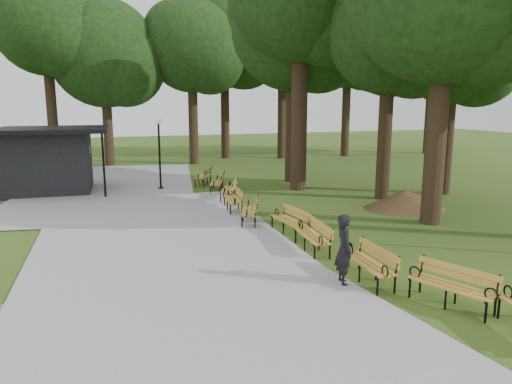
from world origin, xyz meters
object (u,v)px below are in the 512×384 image
object	(u,v)px
person	(344,250)
bench_2	(368,264)
bench_9	(203,176)
lawn_tree_1	(390,33)
lamp_post	(159,139)
bench_7	(228,189)
dirt_mound	(405,199)
bench_5	(249,211)
bench_4	(289,221)
bench_1	(451,287)
bench_3	(312,236)
bench_6	(233,200)
bench_8	(217,182)
lawn_tree_4	(294,29)
kiosk	(48,160)
lawn_tree_5	(454,47)

from	to	relation	value
person	bench_2	distance (m)	0.77
bench_9	lawn_tree_1	xyz separation A→B (m)	(6.73, -6.11, 6.63)
bench_2	lawn_tree_1	bearing A→B (deg)	147.13
lamp_post	bench_7	world-z (taller)	lamp_post
lamp_post	lawn_tree_1	xyz separation A→B (m)	(9.00, -5.51, 4.57)
dirt_mound	lawn_tree_1	distance (m)	6.99
dirt_mound	bench_5	world-z (taller)	bench_5
dirt_mound	bench_4	world-z (taller)	bench_4
lamp_post	bench_1	distance (m)	16.30
bench_3	bench_6	world-z (taller)	same
bench_3	bench_8	xyz separation A→B (m)	(-0.25, 9.87, 0.00)
bench_9	bench_1	bearing A→B (deg)	31.18
bench_5	lawn_tree_4	bearing A→B (deg)	167.13
lamp_post	bench_9	world-z (taller)	lamp_post
bench_6	dirt_mound	bearing A→B (deg)	81.34
lamp_post	bench_9	distance (m)	3.12
bench_3	lawn_tree_4	bearing A→B (deg)	165.03
lamp_post	lawn_tree_1	size ratio (longest dim) A/B	0.36
person	lawn_tree_1	world-z (taller)	lawn_tree_1
bench_3	bench_6	distance (m)	5.74
lawn_tree_4	bench_8	bearing A→B (deg)	-161.81
bench_2	bench_9	size ratio (longest dim) A/B	1.00
bench_4	bench_5	distance (m)	2.00
kiosk	lawn_tree_4	world-z (taller)	lawn_tree_4
bench_3	bench_4	distance (m)	1.83
lawn_tree_5	person	bearing A→B (deg)	-140.36
bench_7	person	bearing A→B (deg)	23.11
lawn_tree_1	lamp_post	bearing A→B (deg)	148.52
person	kiosk	bearing A→B (deg)	37.96
bench_8	bench_9	world-z (taller)	same
bench_8	lawn_tree_5	world-z (taller)	lawn_tree_5
bench_2	bench_3	xyz separation A→B (m)	(-0.23, 2.58, 0.00)
person	lawn_tree_4	xyz separation A→B (m)	(4.75, 13.92, 7.06)
bench_3	lawn_tree_1	distance (m)	10.82
kiosk	bench_8	xyz separation A→B (m)	(7.54, -2.49, -1.09)
bench_7	bench_3	bearing A→B (deg)	25.84
dirt_mound	kiosk	bearing A→B (deg)	147.98
dirt_mound	bench_8	size ratio (longest dim) A/B	1.49
bench_6	lawn_tree_4	xyz separation A→B (m)	(5.01, 5.67, 7.47)
person	lawn_tree_1	bearing A→B (deg)	-27.12
bench_7	lawn_tree_4	xyz separation A→B (m)	(4.57, 3.49, 7.47)
lamp_post	bench_4	world-z (taller)	lamp_post
bench_2	bench_6	world-z (taller)	same
lawn_tree_5	lawn_tree_4	bearing A→B (deg)	133.90
person	bench_2	xyz separation A→B (m)	(0.65, -0.03, -0.41)
bench_2	lawn_tree_4	bearing A→B (deg)	166.57
bench_5	bench_4	bearing A→B (deg)	42.57
bench_7	bench_8	world-z (taller)	same
bench_6	lawn_tree_5	bearing A→B (deg)	98.37
bench_3	bench_9	bearing A→B (deg)	-171.93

